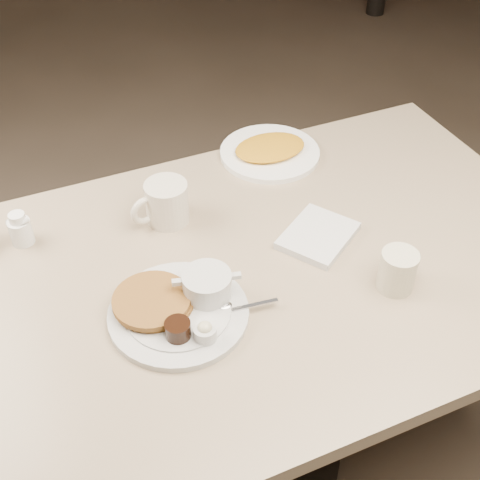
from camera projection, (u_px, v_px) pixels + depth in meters
name	position (u px, v px, depth m)	size (l,w,h in m)	color
diner_table	(243.00, 322.00, 1.49)	(1.50, 0.90, 0.75)	tan
main_plate	(180.00, 305.00, 1.27)	(0.37, 0.34, 0.07)	beige
coffee_mug_near	(398.00, 270.00, 1.31)	(0.12, 0.09, 0.09)	beige
napkin	(318.00, 236.00, 1.45)	(0.21, 0.21, 0.02)	silver
coffee_mug_far	(165.00, 203.00, 1.47)	(0.15, 0.11, 0.10)	silver
creamer_right	(20.00, 229.00, 1.42)	(0.07, 0.07, 0.08)	white
hash_plate	(270.00, 151.00, 1.70)	(0.27, 0.27, 0.04)	white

